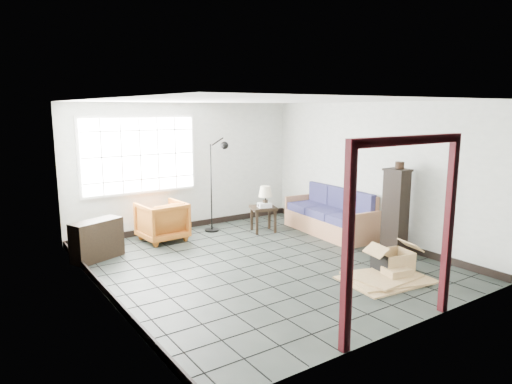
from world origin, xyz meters
TOP-DOWN VIEW (x-y plane):
  - ground at (0.00, 0.00)m, footprint 5.50×5.50m
  - room_shell at (0.00, 0.03)m, footprint 5.02×5.52m
  - window_panel at (-1.00, 2.70)m, footprint 2.32×0.08m
  - doorway_trim at (0.00, -2.70)m, footprint 1.80×0.08m
  - futon_sofa at (2.21, 0.73)m, footprint 0.94×2.12m
  - armchair at (-0.81, 2.17)m, footprint 0.85×0.81m
  - side_table at (1.14, 1.59)m, footprint 0.60×0.60m
  - table_lamp at (1.14, 1.52)m, footprint 0.33×0.33m
  - projector at (1.11, 1.52)m, footprint 0.30×0.26m
  - floor_lamp at (0.43, 2.19)m, footprint 0.55×0.34m
  - console_shelf at (-2.15, 1.72)m, footprint 0.92×0.62m
  - tall_shelf at (2.15, -0.88)m, footprint 0.32×0.41m
  - pot at (2.21, -0.87)m, footprint 0.19×0.19m
  - open_box at (1.38, -1.49)m, footprint 0.91×0.56m
  - cardboard_pile at (1.09, -1.64)m, footprint 1.34×1.10m

SIDE VIEW (x-z plane):
  - ground at x=0.00m, z-range 0.00..0.00m
  - cardboard_pile at x=1.09m, z-range -0.04..0.14m
  - open_box at x=1.38m, z-range -0.07..0.41m
  - futon_sofa at x=2.21m, z-range -0.13..0.79m
  - console_shelf at x=-2.15m, z-range 0.00..0.67m
  - armchair at x=-0.81m, z-range 0.00..0.82m
  - side_table at x=1.14m, z-range 0.17..0.69m
  - projector at x=1.11m, z-range 0.52..0.61m
  - tall_shelf at x=2.15m, z-range 0.01..1.50m
  - table_lamp at x=1.14m, z-range 0.61..1.04m
  - floor_lamp at x=0.43m, z-range 0.07..1.97m
  - doorway_trim at x=0.00m, z-range 0.28..2.48m
  - pot at x=2.21m, z-range 1.49..1.60m
  - window_panel at x=-1.00m, z-range 0.84..2.36m
  - room_shell at x=0.00m, z-range 0.37..2.98m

